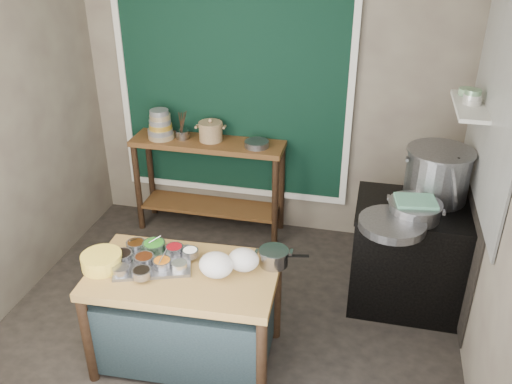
% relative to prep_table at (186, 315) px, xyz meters
% --- Properties ---
extents(floor, '(3.50, 3.00, 0.02)m').
position_rel_prep_table_xyz_m(floor, '(0.17, 0.47, -0.39)').
color(floor, '#2E2823').
rests_on(floor, ground).
extents(back_wall, '(3.50, 0.02, 2.80)m').
position_rel_prep_table_xyz_m(back_wall, '(0.17, 1.98, 1.02)').
color(back_wall, '#746C59').
rests_on(back_wall, floor).
extents(right_wall, '(0.02, 3.00, 2.80)m').
position_rel_prep_table_xyz_m(right_wall, '(1.93, 0.47, 1.02)').
color(right_wall, '#746C59').
rests_on(right_wall, floor).
extents(curtain_panel, '(2.10, 0.02, 1.90)m').
position_rel_prep_table_xyz_m(curtain_panel, '(-0.18, 1.94, 0.98)').
color(curtain_panel, black).
rests_on(curtain_panel, back_wall).
extents(curtain_frame, '(2.22, 0.03, 2.02)m').
position_rel_prep_table_xyz_m(curtain_frame, '(-0.18, 1.93, 0.98)').
color(curtain_frame, beige).
rests_on(curtain_frame, back_wall).
extents(tile_panel, '(0.02, 1.70, 1.70)m').
position_rel_prep_table_xyz_m(tile_panel, '(1.91, 1.02, 1.48)').
color(tile_panel, '#B2B2AA').
rests_on(tile_panel, right_wall).
extents(soot_patch, '(0.01, 1.30, 1.30)m').
position_rel_prep_table_xyz_m(soot_patch, '(1.91, 1.12, 0.32)').
color(soot_patch, black).
rests_on(soot_patch, right_wall).
extents(wall_shelf, '(0.22, 0.70, 0.03)m').
position_rel_prep_table_xyz_m(wall_shelf, '(1.80, 1.32, 1.23)').
color(wall_shelf, beige).
rests_on(wall_shelf, right_wall).
extents(prep_table, '(1.28, 0.78, 0.75)m').
position_rel_prep_table_xyz_m(prep_table, '(0.00, 0.00, 0.00)').
color(prep_table, olive).
rests_on(prep_table, floor).
extents(back_counter, '(1.45, 0.40, 0.95)m').
position_rel_prep_table_xyz_m(back_counter, '(-0.38, 1.75, 0.10)').
color(back_counter, brown).
rests_on(back_counter, floor).
extents(stove_block, '(0.90, 0.68, 0.85)m').
position_rel_prep_table_xyz_m(stove_block, '(1.52, 1.02, 0.05)').
color(stove_block, black).
rests_on(stove_block, floor).
extents(stove_top, '(0.92, 0.69, 0.03)m').
position_rel_prep_table_xyz_m(stove_top, '(1.52, 1.02, 0.49)').
color(stove_top, black).
rests_on(stove_top, stove_block).
extents(condiment_tray, '(0.60, 0.51, 0.02)m').
position_rel_prep_table_xyz_m(condiment_tray, '(-0.23, 0.04, 0.39)').
color(condiment_tray, gray).
rests_on(condiment_tray, prep_table).
extents(condiment_bowls, '(0.56, 0.44, 0.06)m').
position_rel_prep_table_xyz_m(condiment_bowls, '(-0.25, 0.05, 0.42)').
color(condiment_bowls, gray).
rests_on(condiment_bowls, condiment_tray).
extents(yellow_basin, '(0.36, 0.36, 0.10)m').
position_rel_prep_table_xyz_m(yellow_basin, '(-0.54, -0.08, 0.43)').
color(yellow_basin, gold).
rests_on(yellow_basin, prep_table).
extents(saucepan, '(0.25, 0.25, 0.11)m').
position_rel_prep_table_xyz_m(saucepan, '(0.57, 0.22, 0.43)').
color(saucepan, gray).
rests_on(saucepan, prep_table).
extents(plastic_bag_a, '(0.24, 0.21, 0.17)m').
position_rel_prep_table_xyz_m(plastic_bag_a, '(0.23, 0.01, 0.46)').
color(plastic_bag_a, white).
rests_on(plastic_bag_a, prep_table).
extents(plastic_bag_b, '(0.24, 0.22, 0.16)m').
position_rel_prep_table_xyz_m(plastic_bag_b, '(0.39, 0.11, 0.45)').
color(plastic_bag_b, white).
rests_on(plastic_bag_b, prep_table).
extents(bowl_stack, '(0.25, 0.25, 0.28)m').
position_rel_prep_table_xyz_m(bowl_stack, '(-0.83, 1.72, 0.70)').
color(bowl_stack, tan).
rests_on(bowl_stack, back_counter).
extents(utensil_cup, '(0.15, 0.15, 0.08)m').
position_rel_prep_table_xyz_m(utensil_cup, '(-0.62, 1.75, 0.62)').
color(utensil_cup, gray).
rests_on(utensil_cup, back_counter).
extents(ceramic_crock, '(0.27, 0.27, 0.16)m').
position_rel_prep_table_xyz_m(ceramic_crock, '(-0.35, 1.76, 0.65)').
color(ceramic_crock, '#947A50').
rests_on(ceramic_crock, back_counter).
extents(wide_bowl, '(0.27, 0.27, 0.06)m').
position_rel_prep_table_xyz_m(wide_bowl, '(0.10, 1.71, 0.60)').
color(wide_bowl, gray).
rests_on(wide_bowl, back_counter).
extents(stock_pot, '(0.66, 0.66, 0.40)m').
position_rel_prep_table_xyz_m(stock_pot, '(1.64, 1.20, 0.71)').
color(stock_pot, gray).
rests_on(stock_pot, stove_top).
extents(pot_lid, '(0.13, 0.41, 0.40)m').
position_rel_prep_table_xyz_m(pot_lid, '(1.73, 1.07, 0.70)').
color(pot_lid, gray).
rests_on(pot_lid, stove_top).
extents(steamer, '(0.51, 0.51, 0.13)m').
position_rel_prep_table_xyz_m(steamer, '(1.48, 0.84, 0.57)').
color(steamer, gray).
rests_on(steamer, stove_top).
extents(green_cloth, '(0.32, 0.26, 0.02)m').
position_rel_prep_table_xyz_m(green_cloth, '(1.48, 0.84, 0.64)').
color(green_cloth, '#54947B').
rests_on(green_cloth, steamer).
extents(shallow_pan, '(0.53, 0.53, 0.06)m').
position_rel_prep_table_xyz_m(shallow_pan, '(1.33, 0.66, 0.54)').
color(shallow_pan, gray).
rests_on(shallow_pan, stove_top).
extents(shelf_bowl_stack, '(0.14, 0.14, 0.11)m').
position_rel_prep_table_xyz_m(shelf_bowl_stack, '(1.80, 1.32, 1.29)').
color(shelf_bowl_stack, silver).
rests_on(shelf_bowl_stack, wall_shelf).
extents(shelf_bowl_green, '(0.18, 0.18, 0.05)m').
position_rel_prep_table_xyz_m(shelf_bowl_green, '(1.80, 1.54, 1.26)').
color(shelf_bowl_green, gray).
rests_on(shelf_bowl_green, wall_shelf).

